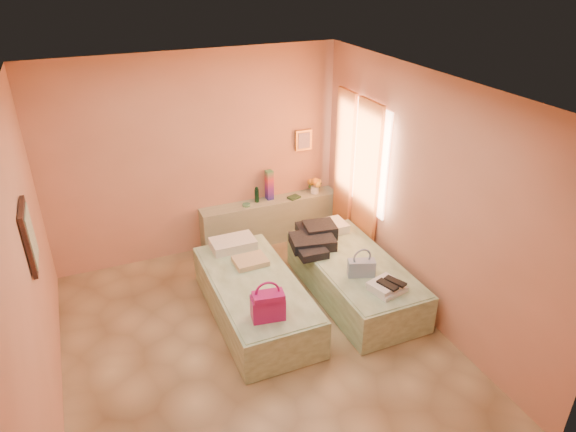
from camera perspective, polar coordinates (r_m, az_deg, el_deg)
name	(u,v)px	position (r m, az deg, el deg)	size (l,w,h in m)	color
ground	(257,345)	(5.84, -3.43, -14.07)	(4.50, 4.50, 0.00)	tan
room_walls	(253,174)	(5.39, -3.96, 4.72)	(4.02, 4.51, 2.81)	tan
headboard_ledge	(270,220)	(7.56, -1.98, -0.49)	(2.05, 0.30, 0.65)	#98A284
bed_left	(255,298)	(6.08, -3.69, -9.13)	(0.90, 2.00, 0.50)	#C1E3B7
bed_right	(354,278)	(6.46, 7.34, -6.86)	(0.90, 2.00, 0.50)	#C1E3B7
water_bottle	(257,195)	(7.34, -3.49, 2.36)	(0.06, 0.06, 0.22)	#143923
rainbow_box	(269,185)	(7.38, -2.09, 3.47)	(0.10, 0.10, 0.44)	#AC1567
small_dish	(246,205)	(7.27, -4.66, 1.23)	(0.12, 0.12, 0.03)	#47835D
green_book	(294,197)	(7.48, 0.66, 2.09)	(0.17, 0.12, 0.03)	#224026
flower_vase	(315,184)	(7.60, 3.00, 3.55)	(0.22, 0.22, 0.29)	white
magenta_handbag	(268,305)	(5.29, -2.26, -9.87)	(0.34, 0.19, 0.32)	#AC1567
khaki_garment	(250,261)	(6.22, -4.21, -5.01)	(0.39, 0.31, 0.07)	tan
clothes_pile	(316,239)	(6.55, 3.14, -2.62)	(0.60, 0.60, 0.18)	black
blue_handbag	(361,268)	(6.02, 8.15, -5.73)	(0.31, 0.13, 0.20)	#3E6197
towel_stack	(388,287)	(5.84, 11.01, -7.73)	(0.35, 0.30, 0.10)	white
sandal_pair	(392,284)	(5.79, 11.48, -7.37)	(0.19, 0.25, 0.03)	black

